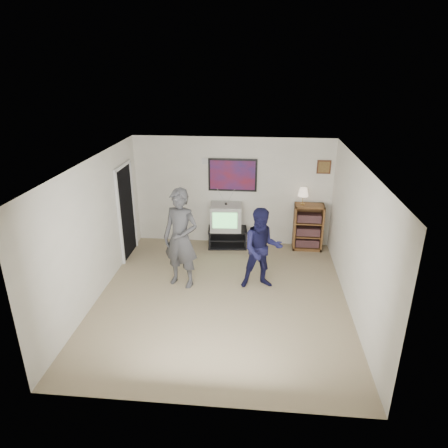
% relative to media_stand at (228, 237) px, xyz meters
% --- Properties ---
extents(room_shell, '(4.51, 5.00, 2.51)m').
position_rel_media_stand_xyz_m(room_shell, '(0.09, -1.88, 1.03)').
color(room_shell, brown).
rests_on(room_shell, ground).
extents(media_stand, '(0.93, 0.57, 0.44)m').
position_rel_media_stand_xyz_m(media_stand, '(0.00, 0.00, 0.00)').
color(media_stand, black).
rests_on(media_stand, room_shell).
extents(crt_television, '(0.73, 0.63, 0.59)m').
position_rel_media_stand_xyz_m(crt_television, '(-0.04, 0.00, 0.52)').
color(crt_television, '#A9A9A3').
rests_on(crt_television, media_stand).
extents(bookshelf, '(0.65, 0.37, 1.07)m').
position_rel_media_stand_xyz_m(bookshelf, '(1.83, 0.05, 0.31)').
color(bookshelf, brown).
rests_on(bookshelf, room_shell).
extents(table_lamp, '(0.24, 0.24, 0.38)m').
position_rel_media_stand_xyz_m(table_lamp, '(1.67, 0.08, 1.04)').
color(table_lamp, beige).
rests_on(table_lamp, bookshelf).
extents(person_tall, '(0.81, 0.65, 1.92)m').
position_rel_media_stand_xyz_m(person_tall, '(-0.72, -1.80, 0.74)').
color(person_tall, '#3B3B3E').
rests_on(person_tall, room_shell).
extents(person_short, '(0.86, 0.72, 1.58)m').
position_rel_media_stand_xyz_m(person_short, '(0.79, -1.75, 0.57)').
color(person_short, '#151439').
rests_on(person_short, room_shell).
extents(controller_left, '(0.05, 0.13, 0.04)m').
position_rel_media_stand_xyz_m(controller_left, '(-0.72, -1.55, 0.98)').
color(controller_left, white).
rests_on(controller_left, person_tall).
extents(controller_right, '(0.07, 0.13, 0.04)m').
position_rel_media_stand_xyz_m(controller_right, '(0.80, -1.54, 0.81)').
color(controller_right, white).
rests_on(controller_right, person_short).
extents(poster, '(1.10, 0.03, 0.75)m').
position_rel_media_stand_xyz_m(poster, '(0.09, 0.25, 1.43)').
color(poster, black).
rests_on(poster, room_shell).
extents(air_vent, '(0.28, 0.02, 0.14)m').
position_rel_media_stand_xyz_m(air_vent, '(-0.46, 0.25, 1.73)').
color(air_vent, white).
rests_on(air_vent, room_shell).
extents(small_picture, '(0.30, 0.03, 0.30)m').
position_rel_media_stand_xyz_m(small_picture, '(2.09, 0.25, 1.66)').
color(small_picture, '#492B17').
rests_on(small_picture, room_shell).
extents(doorway, '(0.03, 0.85, 2.00)m').
position_rel_media_stand_xyz_m(doorway, '(-2.15, -0.63, 0.78)').
color(doorway, black).
rests_on(doorway, room_shell).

